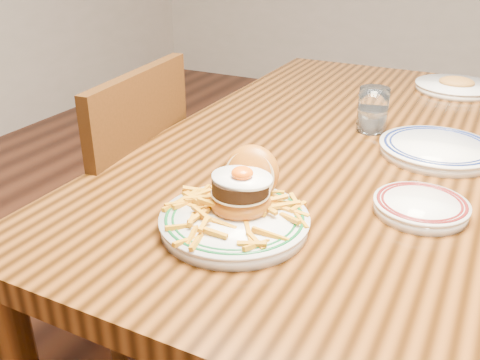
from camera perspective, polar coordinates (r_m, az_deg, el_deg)
The scene contains 7 objects.
table at distance 1.40m, azimuth 10.11°, elevation 0.94°, with size 0.85×1.60×0.75m.
chair_left at distance 1.53m, azimuth -13.62°, elevation -4.26°, with size 0.47×0.47×0.92m.
main_plate at distance 0.94m, azimuth -0.27°, elevation -2.97°, with size 0.26×0.28×0.13m.
side_plate at distance 1.05m, azimuth 18.75°, elevation -2.61°, with size 0.17×0.18×0.03m.
rear_plate at distance 1.32m, azimuth 20.35°, elevation 3.18°, with size 0.27×0.27×0.03m.
water_glass at distance 1.42m, azimuth 13.95°, elevation 7.02°, with size 0.08×0.08×0.11m.
far_plate at distance 1.88m, azimuth 22.05°, elevation 9.25°, with size 0.25×0.25×0.05m.
Camera 1 is at (0.35, -1.23, 1.24)m, focal length 40.00 mm.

